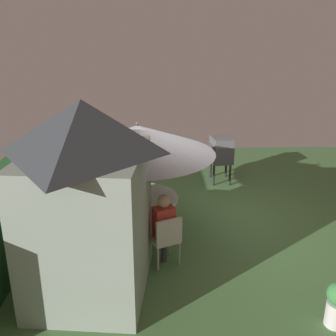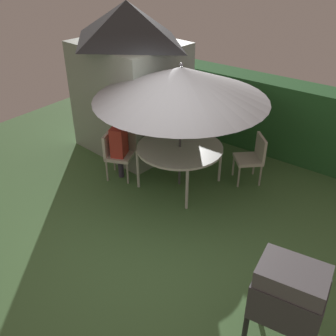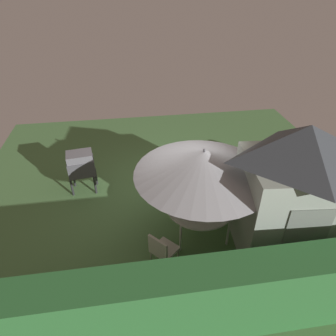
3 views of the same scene
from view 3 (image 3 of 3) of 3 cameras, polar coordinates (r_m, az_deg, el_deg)
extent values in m
plane|color=#47703D|center=(8.12, 0.92, -5.88)|extent=(11.00, 11.00, 0.00)
cube|color=#28602D|center=(5.28, 7.70, -23.84)|extent=(7.39, 0.63, 1.52)
cube|color=gray|center=(6.70, 22.10, -6.72)|extent=(2.12, 1.80, 2.21)
pyramid|color=#33383D|center=(5.92, 25.10, 4.27)|extent=(2.25, 1.91, 0.74)
cube|color=slate|center=(6.34, 24.39, -13.16)|extent=(0.83, 0.11, 1.73)
cylinder|color=white|center=(6.78, 6.14, -7.26)|extent=(1.52, 1.52, 0.04)
cylinder|color=beige|center=(7.54, 8.96, -6.41)|extent=(0.05, 0.05, 0.74)
cylinder|color=beige|center=(7.33, 0.91, -7.28)|extent=(0.05, 0.05, 0.74)
cylinder|color=beige|center=(6.81, 11.46, -12.10)|extent=(0.05, 0.05, 0.74)
cylinder|color=beige|center=(6.58, 2.43, -13.32)|extent=(0.05, 0.05, 0.74)
cylinder|color=#4C4C51|center=(6.56, 6.32, -5.04)|extent=(0.04, 0.04, 2.19)
cone|color=gray|center=(6.08, 6.80, 1.05)|extent=(2.89, 2.89, 0.53)
sphere|color=#4C4C51|center=(5.92, 6.99, 3.45)|extent=(0.06, 0.06, 0.06)
cube|color=#47474C|center=(8.32, -16.32, 0.25)|extent=(0.76, 0.59, 0.45)
cube|color=slate|center=(8.15, -16.68, 2.15)|extent=(0.72, 0.56, 0.20)
cylinder|color=#262628|center=(8.72, -13.68, -1.56)|extent=(0.06, 0.06, 0.55)
cylinder|color=#262628|center=(8.82, -17.67, -1.87)|extent=(0.06, 0.06, 0.55)
cylinder|color=#262628|center=(8.38, -13.82, -3.21)|extent=(0.06, 0.06, 0.55)
cylinder|color=#262628|center=(8.48, -17.98, -3.52)|extent=(0.06, 0.06, 0.55)
cube|color=silver|center=(7.59, 12.77, -5.84)|extent=(0.61, 0.61, 0.06)
cube|color=silver|center=(7.58, 14.13, -3.95)|extent=(0.23, 0.44, 0.45)
cylinder|color=#AFABA3|center=(7.75, 14.66, -7.36)|extent=(0.04, 0.04, 0.45)
cylinder|color=#AFABA3|center=(7.95, 12.63, -5.81)|extent=(0.04, 0.04, 0.45)
cylinder|color=#AFABA3|center=(7.52, 12.50, -8.52)|extent=(0.04, 0.04, 0.45)
cylinder|color=#AFABA3|center=(7.72, 10.47, -6.89)|extent=(0.04, 0.04, 0.45)
cube|color=silver|center=(6.27, -0.64, -15.33)|extent=(0.65, 0.65, 0.06)
cube|color=silver|center=(5.99, -1.97, -15.11)|extent=(0.35, 0.37, 0.45)
cylinder|color=#AFABA3|center=(6.43, -3.25, -16.83)|extent=(0.04, 0.04, 0.45)
cylinder|color=#AFABA3|center=(6.26, -0.35, -18.63)|extent=(0.04, 0.04, 0.45)
cylinder|color=#AFABA3|center=(6.62, -0.88, -14.76)|extent=(0.04, 0.04, 0.45)
cylinder|color=#AFABA3|center=(6.46, 1.98, -16.43)|extent=(0.04, 0.04, 0.45)
cylinder|color=silver|center=(10.06, 16.95, 2.36)|extent=(0.29, 0.29, 0.36)
sphere|color=#3D8442|center=(9.90, 17.25, 3.94)|extent=(0.34, 0.34, 0.34)
cube|color=#CC3D33|center=(7.40, 13.07, -4.02)|extent=(0.36, 0.41, 0.55)
sphere|color=tan|center=(7.17, 13.46, -1.53)|extent=(0.22, 0.22, 0.22)
cylinder|color=#383347|center=(7.72, 12.58, -7.04)|extent=(0.10, 0.10, 0.48)
camera|label=1|loc=(10.02, 50.71, 14.25)|focal=41.81mm
camera|label=2|loc=(10.02, -21.69, 24.54)|focal=40.91mm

